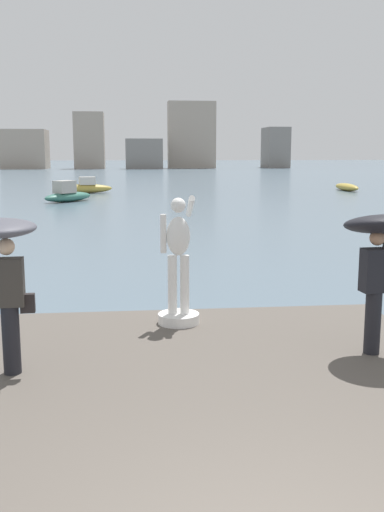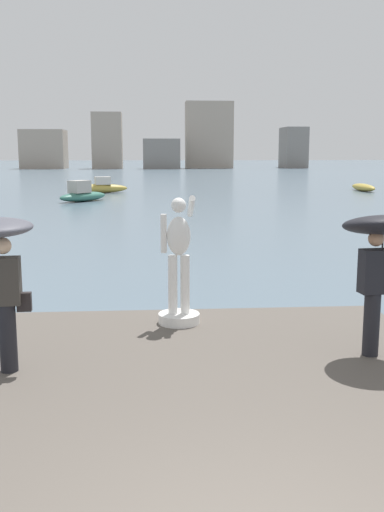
# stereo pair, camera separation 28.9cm
# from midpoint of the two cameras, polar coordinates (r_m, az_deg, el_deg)

# --- Properties ---
(ground_plane) EXTENTS (400.00, 400.00, 0.00)m
(ground_plane) POSITION_cam_midpoint_polar(r_m,az_deg,el_deg) (43.38, -3.20, 5.77)
(ground_plane) COLOR slate
(pier) EXTENTS (6.72, 9.93, 0.40)m
(pier) POSITION_cam_midpoint_polar(r_m,az_deg,el_deg) (6.06, 4.39, -19.34)
(pier) COLOR #564F47
(pier) RESTS_ON ground
(statue_white_figure) EXTENTS (0.68, 0.90, 2.09)m
(statue_white_figure) POSITION_cam_midpoint_polar(r_m,az_deg,el_deg) (9.56, -0.42, -1.68)
(statue_white_figure) COLOR white
(statue_white_figure) RESTS_ON pier
(onlooker_right) EXTENTS (1.20, 1.22, 2.02)m
(onlooker_right) POSITION_cam_midpoint_polar(r_m,az_deg,el_deg) (8.38, 18.72, 1.34)
(onlooker_right) COLOR black
(onlooker_right) RESTS_ON pier
(boat_near) EXTENTS (3.43, 3.80, 1.37)m
(boat_near) POSITION_cam_midpoint_polar(r_m,az_deg,el_deg) (39.31, -10.34, 5.88)
(boat_near) COLOR #336B5B
(boat_near) RESTS_ON ground
(boat_far) EXTENTS (4.64, 1.91, 1.28)m
(boat_far) POSITION_cam_midpoint_polar(r_m,az_deg,el_deg) (47.24, -8.76, 6.56)
(boat_far) COLOR #B2993D
(boat_far) RESTS_ON ground
(boat_leftward) EXTENTS (1.01, 4.52, 0.61)m
(boat_leftward) POSITION_cam_midpoint_polar(r_m,az_deg,el_deg) (51.25, 16.35, 6.37)
(boat_leftward) COLOR #B2993D
(boat_leftward) RESTS_ON ground
(distant_skyline) EXTENTS (56.85, 11.78, 13.13)m
(distant_skyline) POSITION_cam_midpoint_polar(r_m,az_deg,el_deg) (119.73, -3.43, 10.76)
(distant_skyline) COLOR #A89989
(distant_skyline) RESTS_ON ground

